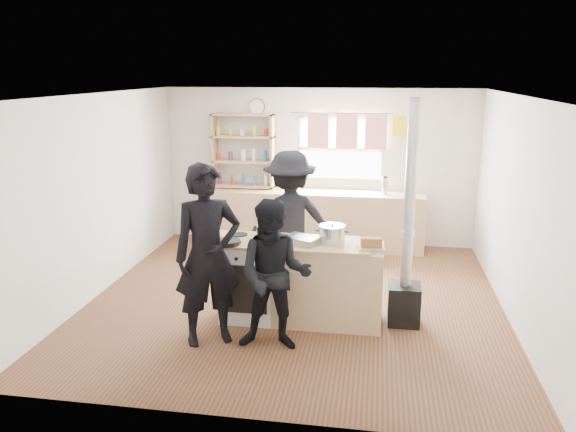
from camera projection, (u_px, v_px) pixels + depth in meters
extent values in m
cube|color=brown|center=(295.00, 300.00, 6.99)|extent=(5.00, 5.00, 0.01)
cube|color=tan|center=(316.00, 219.00, 8.99)|extent=(3.40, 0.55, 0.90)
cube|color=tan|center=(244.00, 186.00, 9.17)|extent=(1.00, 0.28, 0.03)
cube|color=tan|center=(244.00, 161.00, 9.07)|extent=(1.00, 0.28, 0.03)
cube|color=tan|center=(243.00, 137.00, 8.97)|extent=(1.00, 0.28, 0.03)
cube|color=tan|center=(243.00, 115.00, 8.88)|extent=(1.00, 0.28, 0.03)
cube|color=tan|center=(215.00, 151.00, 9.10)|extent=(0.04, 0.28, 1.20)
cube|color=tan|center=(273.00, 152.00, 8.95)|extent=(0.04, 0.28, 1.20)
cylinder|color=silver|center=(385.00, 186.00, 8.68)|extent=(0.10, 0.10, 0.27)
cube|color=white|center=(250.00, 279.00, 6.42)|extent=(0.60, 0.60, 0.90)
cube|color=tan|center=(328.00, 284.00, 6.28)|extent=(1.20, 0.60, 0.90)
cube|color=tan|center=(288.00, 242.00, 6.23)|extent=(1.84, 0.64, 0.03)
cylinder|color=black|center=(228.00, 242.00, 6.11)|extent=(0.31, 0.31, 0.05)
cylinder|color=#2D6221|center=(228.00, 241.00, 6.10)|extent=(0.24, 0.24, 0.02)
cube|color=silver|center=(302.00, 240.00, 6.14)|extent=(0.43, 0.37, 0.08)
cube|color=brown|center=(302.00, 238.00, 6.13)|extent=(0.36, 0.32, 0.02)
cylinder|color=silver|center=(267.00, 230.00, 6.37)|extent=(0.23, 0.23, 0.16)
cylinder|color=silver|center=(267.00, 223.00, 6.35)|extent=(0.24, 0.24, 0.01)
sphere|color=black|center=(267.00, 222.00, 6.35)|extent=(0.03, 0.03, 0.03)
cylinder|color=silver|center=(332.00, 235.00, 6.15)|extent=(0.29, 0.29, 0.18)
cylinder|color=silver|center=(332.00, 226.00, 6.13)|extent=(0.30, 0.30, 0.01)
sphere|color=black|center=(332.00, 225.00, 6.13)|extent=(0.03, 0.03, 0.03)
cube|color=tan|center=(371.00, 248.00, 5.97)|extent=(0.31, 0.24, 0.02)
cube|color=olive|center=(371.00, 242.00, 5.96)|extent=(0.23, 0.14, 0.10)
cube|color=black|center=(404.00, 304.00, 6.29)|extent=(0.35, 0.35, 0.45)
cylinder|color=#ADADB2|center=(410.00, 195.00, 5.98)|extent=(0.12, 0.12, 2.05)
imported|color=black|center=(208.00, 256.00, 5.70)|extent=(0.82, 0.73, 1.89)
imported|color=black|center=(274.00, 276.00, 5.60)|extent=(0.79, 0.63, 1.56)
imported|color=black|center=(290.00, 222.00, 7.12)|extent=(1.33, 1.05, 1.81)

